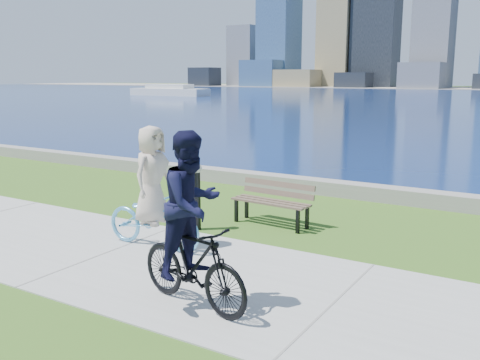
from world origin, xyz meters
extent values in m
plane|color=#305717|center=(0.00, 0.00, 0.00)|extent=(320.00, 320.00, 0.00)
cube|color=#A0A09B|center=(0.00, 0.00, 0.01)|extent=(80.00, 3.50, 0.02)
cube|color=gray|center=(0.00, 6.20, 0.17)|extent=(90.00, 0.50, 0.35)
cube|color=black|center=(-86.18, 119.91, 2.57)|extent=(7.14, 6.31, 5.14)
cube|color=navy|center=(-67.94, 120.01, 3.48)|extent=(9.98, 6.53, 6.95)
cube|color=olive|center=(-57.98, 120.68, 2.21)|extent=(10.94, 7.67, 4.41)
cube|color=black|center=(-42.61, 120.66, 1.84)|extent=(7.72, 6.39, 3.67)
cube|color=slate|center=(-26.33, 119.22, 2.91)|extent=(9.07, 7.17, 5.81)
cube|color=slate|center=(-78.21, 127.92, 8.39)|extent=(7.79, 6.06, 16.78)
cube|color=navy|center=(-67.08, 128.38, 20.28)|extent=(9.07, 10.28, 40.55)
cube|color=olive|center=(-50.45, 129.75, 15.83)|extent=(8.28, 10.58, 31.66)
cube|color=silver|center=(-48.14, 56.71, 0.53)|extent=(12.33, 3.52, 1.06)
cube|color=silver|center=(-48.14, 56.71, 1.37)|extent=(7.05, 2.64, 0.62)
cube|color=black|center=(-3.20, 2.83, 0.23)|extent=(0.07, 0.07, 0.46)
cube|color=black|center=(-1.77, 2.72, 0.23)|extent=(0.07, 0.07, 0.46)
cube|color=black|center=(-3.17, 3.19, 0.23)|extent=(0.07, 0.07, 0.46)
cube|color=black|center=(-1.75, 3.09, 0.23)|extent=(0.07, 0.07, 0.46)
cube|color=brown|center=(-2.49, 2.78, 0.48)|extent=(1.63, 0.22, 0.04)
cube|color=brown|center=(-2.47, 2.94, 0.48)|extent=(1.63, 0.22, 0.04)
cube|color=brown|center=(-2.46, 3.10, 0.48)|extent=(1.63, 0.22, 0.04)
cube|color=brown|center=(-2.45, 3.22, 0.61)|extent=(1.63, 0.18, 0.12)
cube|color=brown|center=(-2.45, 3.25, 0.78)|extent=(1.63, 0.18, 0.12)
cylinder|color=black|center=(-3.55, 1.95, 0.58)|extent=(0.15, 0.15, 1.16)
sphere|color=silver|center=(-3.55, 1.95, 1.20)|extent=(0.21, 0.21, 0.21)
imported|color=#5BACDE|center=(-3.52, 0.64, 0.52)|extent=(0.72, 1.93, 1.00)
imported|color=silver|center=(-3.52, 0.64, 1.28)|extent=(0.56, 0.84, 1.67)
imported|color=black|center=(-1.50, -0.96, 0.58)|extent=(0.88, 1.93, 1.12)
imported|color=black|center=(-1.50, -0.96, 1.37)|extent=(0.84, 0.99, 1.83)
camera|label=1|loc=(2.35, -6.13, 2.93)|focal=40.00mm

